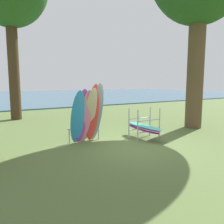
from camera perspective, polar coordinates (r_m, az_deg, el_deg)
ground_plane at (r=8.44m, az=5.41°, el=-8.36°), size 80.00×80.00×0.00m
lake_water at (r=37.40m, az=-22.97°, el=3.63°), size 80.00×36.00×0.10m
leaning_board_pile at (r=8.56m, az=-6.20°, el=-0.88°), size 1.40×0.96×2.28m
board_storage_rack at (r=9.38m, az=7.97°, el=-3.80°), size 1.15×2.13×1.25m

